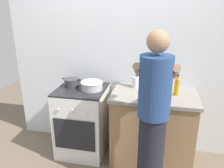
% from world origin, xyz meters
% --- Properties ---
extents(ground, '(6.00, 6.00, 0.00)m').
position_xyz_m(ground, '(0.00, 0.00, 0.00)').
color(ground, '#6B5B4C').
extents(back_wall, '(3.20, 0.10, 2.50)m').
position_xyz_m(back_wall, '(0.20, 0.50, 1.25)').
color(back_wall, silver).
rests_on(back_wall, ground).
extents(countertop, '(1.00, 0.60, 0.90)m').
position_xyz_m(countertop, '(0.55, 0.15, 0.45)').
color(countertop, '#99724C').
rests_on(countertop, ground).
extents(stove_range, '(0.60, 0.62, 0.90)m').
position_xyz_m(stove_range, '(-0.35, 0.15, 0.45)').
color(stove_range, white).
rests_on(stove_range, ground).
extents(pot, '(0.24, 0.18, 0.10)m').
position_xyz_m(pot, '(-0.49, 0.19, 0.95)').
color(pot, '#38383D').
rests_on(pot, stove_range).
extents(mixing_bowl, '(0.28, 0.28, 0.10)m').
position_xyz_m(mixing_bowl, '(-0.21, 0.15, 0.95)').
color(mixing_bowl, '#B7B7BC').
rests_on(mixing_bowl, stove_range).
extents(utensil_crock, '(0.10, 0.10, 0.33)m').
position_xyz_m(utensil_crock, '(0.31, 0.34, 1.00)').
color(utensil_crock, silver).
rests_on(utensil_crock, countertop).
extents(spice_bottle, '(0.04, 0.04, 0.08)m').
position_xyz_m(spice_bottle, '(0.58, 0.11, 0.94)').
color(spice_bottle, silver).
rests_on(spice_bottle, countertop).
extents(oil_bottle, '(0.06, 0.06, 0.24)m').
position_xyz_m(oil_bottle, '(0.80, 0.19, 1.00)').
color(oil_bottle, gold).
rests_on(oil_bottle, countertop).
extents(person, '(0.41, 0.50, 1.70)m').
position_xyz_m(person, '(0.56, -0.40, 0.86)').
color(person, black).
rests_on(person, ground).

